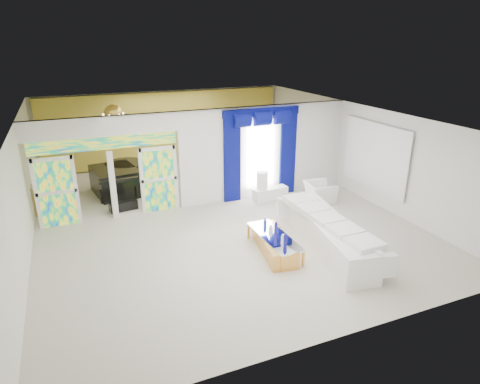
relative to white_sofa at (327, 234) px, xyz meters
name	(u,v)px	position (x,y,z in m)	size (l,w,h in m)	color
floor	(215,215)	(-1.92, 3.04, -0.37)	(12.00, 12.00, 0.00)	#B7AF9E
dividing_wall	(266,151)	(0.23, 4.04, 1.13)	(5.70, 0.18, 3.00)	white
dividing_header	(103,126)	(-4.77, 4.04, 2.36)	(4.30, 0.18, 0.55)	white
stained_panel_left	(57,192)	(-6.19, 4.04, 0.63)	(0.95, 0.04, 2.00)	#994C3F
stained_panel_right	(159,179)	(-3.34, 4.04, 0.63)	(0.95, 0.04, 2.00)	#994C3F
stained_transom	(105,143)	(-4.77, 4.04, 1.88)	(4.00, 0.05, 0.35)	#994C3F
window_pane	(260,154)	(-0.02, 3.94, 1.08)	(1.00, 0.02, 2.30)	white
blue_drape_left	(232,159)	(-1.02, 3.91, 1.03)	(0.55, 0.10, 2.80)	#030D42
blue_drape_right	(288,153)	(0.98, 3.91, 1.03)	(0.55, 0.10, 2.80)	#030D42
blue_pelmet	(261,112)	(-0.02, 3.91, 2.45)	(2.60, 0.12, 0.25)	#030D42
wall_mirror	(375,156)	(3.02, 2.04, 1.18)	(0.04, 2.70, 1.90)	white
gold_curtains	(166,128)	(-1.92, 8.94, 1.13)	(9.70, 0.12, 2.90)	gold
white_sofa	(327,234)	(0.00, 0.00, 0.00)	(0.83, 3.88, 0.74)	white
coffee_table	(274,244)	(-1.35, 0.30, -0.16)	(0.64, 1.92, 0.43)	gold
console_table	(270,194)	(0.18, 3.55, -0.17)	(1.17, 0.37, 0.39)	white
table_lamp	(262,181)	(-0.12, 3.55, 0.31)	(0.36, 0.36, 0.58)	white
armchair	(320,192)	(1.59, 2.79, -0.06)	(0.96, 0.84, 0.62)	white
grand_piano	(116,181)	(-4.41, 6.10, 0.07)	(1.34, 1.76, 0.89)	black
piano_bench	(123,206)	(-4.41, 4.50, -0.23)	(0.83, 0.32, 0.28)	black
tv_console	(43,199)	(-6.65, 5.22, 0.07)	(0.60, 0.55, 0.88)	#A18150
chandelier	(113,114)	(-4.22, 6.44, 2.28)	(0.60, 0.60, 0.60)	gold
decanters	(277,233)	(-1.30, 0.27, 0.16)	(0.14, 1.19, 0.29)	navy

